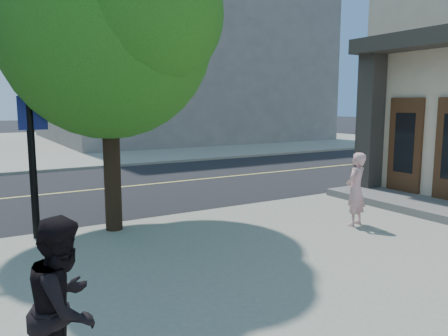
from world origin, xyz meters
TOP-DOWN VIEW (x-y plane):
  - sidewalk_ne at (13.50, 21.50)m, footprint 29.00×25.00m
  - filler_ne at (14.00, 22.00)m, footprint 18.00×16.00m
  - man_on_phone at (6.72, -2.79)m, footprint 0.65×0.53m
  - pedestrian at (0.38, -5.37)m, footprint 0.95×0.99m
  - street_tree at (2.38, -0.49)m, footprint 5.09×4.63m

SIDE VIEW (x-z plane):
  - sidewalk_ne at x=13.50m, z-range 0.00..0.12m
  - man_on_phone at x=6.72m, z-range 0.12..1.66m
  - pedestrian at x=0.38m, z-range 0.12..1.73m
  - street_tree at x=2.38m, z-range 1.10..7.86m
  - filler_ne at x=14.00m, z-range 0.12..14.12m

